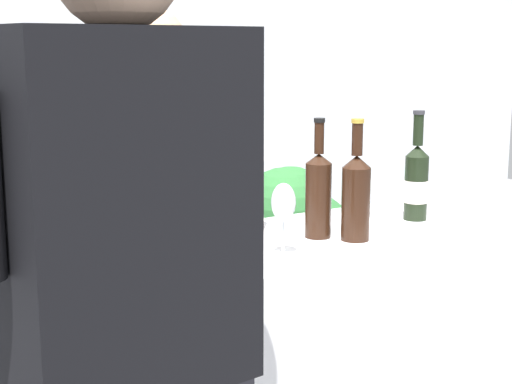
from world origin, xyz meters
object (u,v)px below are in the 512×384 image
wine_bottle_4 (122,222)px  potted_shrub (291,234)px  ice_bucket (15,253)px  wine_bottle_3 (27,215)px  wine_bottle_2 (356,194)px  person_server (159,269)px  wine_bottle_0 (251,189)px  wine_bottle_1 (318,192)px  wine_bottle_5 (416,181)px  wine_glass (283,206)px

wine_bottle_4 → potted_shrub: wine_bottle_4 is taller
wine_bottle_4 → ice_bucket: 0.29m
wine_bottle_3 → wine_bottle_4: bearing=-47.3°
wine_bottle_2 → ice_bucket: size_ratio=1.45×
person_server → wine_bottle_0: bearing=-69.4°
wine_bottle_0 → person_server: person_server is taller
wine_bottle_0 → wine_bottle_2: (0.20, -0.25, 0.01)m
wine_bottle_0 → potted_shrub: 1.23m
wine_bottle_3 → wine_bottle_1: bearing=-11.9°
wine_bottle_1 → person_server: 0.68m
wine_bottle_2 → person_server: (-0.33, 0.62, -0.32)m
wine_bottle_2 → wine_bottle_5: bearing=18.3°
wine_bottle_5 → ice_bucket: (-1.28, -0.13, -0.02)m
wine_bottle_0 → person_server: bearing=110.6°
ice_bucket → wine_glass: bearing=-0.5°
wine_bottle_5 → person_server: person_server is taller
wine_bottle_2 → potted_shrub: bearing=64.5°
wine_bottle_2 → wine_bottle_5: same height
wine_bottle_0 → ice_bucket: wine_bottle_0 is taller
wine_bottle_5 → person_server: (-0.66, 0.51, -0.32)m
wine_bottle_0 → wine_glass: size_ratio=1.69×
wine_glass → person_server: person_server is taller
wine_bottle_3 → wine_bottle_5: 1.19m
wine_bottle_5 → person_server: 0.89m
wine_bottle_1 → potted_shrub: size_ratio=0.34×
wine_bottle_2 → person_server: person_server is taller
wine_bottle_0 → wine_bottle_5: size_ratio=0.95×
wine_bottle_1 → person_server: (-0.26, 0.54, -0.32)m
wine_bottle_0 → wine_bottle_4: 0.52m
wine_bottle_3 → person_server: bearing=35.7°
wine_bottle_1 → wine_bottle_5: 0.40m
wine_glass → potted_shrub: size_ratio=0.19×
wine_bottle_4 → wine_glass: bearing=-11.8°
wine_bottle_0 → wine_bottle_5: (0.52, -0.14, -0.00)m
wine_glass → person_server: size_ratio=0.12×
wine_bottle_5 → wine_glass: 0.61m
potted_shrub → wine_bottle_1: bearing=-120.1°
wine_bottle_5 → wine_bottle_0: bearing=164.6°
wine_bottle_0 → wine_bottle_2: wine_bottle_2 is taller
wine_bottle_2 → potted_shrub: size_ratio=0.34×
wine_bottle_4 → wine_bottle_5: bearing=3.1°
wine_bottle_4 → potted_shrub: size_ratio=0.34×
wine_bottle_4 → wine_glass: 0.42m
wine_bottle_1 → wine_bottle_2: (0.07, -0.08, 0.00)m
wine_bottle_1 → wine_bottle_0: bearing=126.1°
person_server → potted_shrub: size_ratio=1.64×
wine_bottle_3 → wine_bottle_0: bearing=0.4°
wine_bottle_1 → wine_bottle_4: size_ratio=0.99×
wine_bottle_2 → wine_glass: (-0.26, -0.03, 0.00)m
wine_bottle_1 → wine_bottle_3: 0.80m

